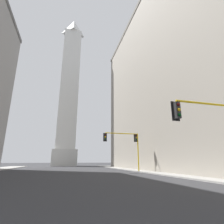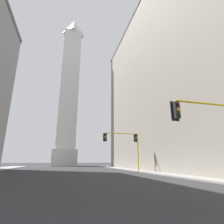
{
  "view_description": "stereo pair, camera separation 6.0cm",
  "coord_description": "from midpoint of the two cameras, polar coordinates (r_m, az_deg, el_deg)",
  "views": [
    {
      "loc": [
        -0.38,
        -0.53,
        1.65
      ],
      "look_at": [
        10.06,
        38.03,
        12.92
      ],
      "focal_mm": 28.0,
      "sensor_mm": 36.0,
      "label": 1
    },
    {
      "loc": [
        -0.33,
        -0.54,
        1.65
      ],
      "look_at": [
        10.06,
        38.03,
        12.92
      ],
      "focal_mm": 28.0,
      "sensor_mm": 36.0,
      "label": 2
    }
  ],
  "objects": [
    {
      "name": "traffic_light_mid_right",
      "position": [
        28.51,
        4.79,
        -9.65
      ],
      "size": [
        5.93,
        0.52,
        6.06
      ],
      "color": "yellow",
      "rests_on": "ground_plane"
    },
    {
      "name": "building_right",
      "position": [
        40.87,
        25.52,
        9.1
      ],
      "size": [
        24.01,
        47.77,
        35.49
      ],
      "color": "gray",
      "rests_on": "ground_plane"
    },
    {
      "name": "obelisk",
      "position": [
        70.95,
        -13.7,
        7.63
      ],
      "size": [
        8.37,
        8.37,
        61.23
      ],
      "color": "silver",
      "rests_on": "ground_plane"
    },
    {
      "name": "traffic_light_near_right",
      "position": [
        13.87,
        31.12,
        -2.61
      ],
      "size": [
        5.34,
        0.5,
        5.57
      ],
      "color": "yellow",
      "rests_on": "ground_plane"
    },
    {
      "name": "sidewalk_right",
      "position": [
        27.68,
        15.99,
        -18.44
      ],
      "size": [
        5.0,
        77.79,
        0.15
      ],
      "primitive_type": "cube",
      "color": "gray",
      "rests_on": "ground_plane"
    }
  ]
}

